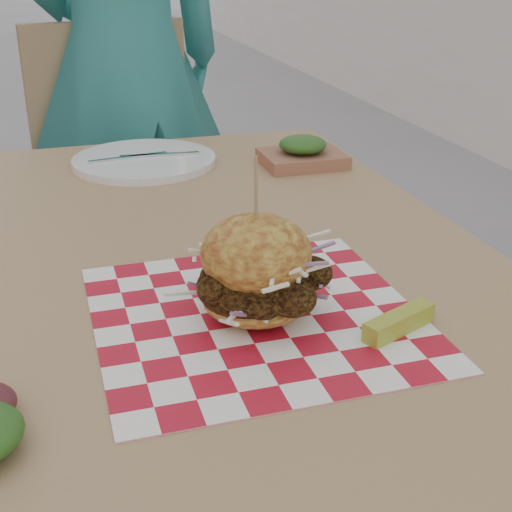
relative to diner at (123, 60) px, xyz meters
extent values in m
imported|color=teal|center=(0.00, 0.00, 0.00)|extent=(0.71, 0.56, 1.70)
cube|color=tan|center=(-0.04, -1.03, -0.12)|extent=(0.80, 1.20, 0.04)
cylinder|color=#333338|center=(0.30, -0.49, -0.50)|extent=(0.05, 0.05, 0.71)
cube|color=tan|center=(-0.04, -0.18, -0.40)|extent=(0.47, 0.47, 0.04)
cube|color=tan|center=(-0.07, 0.02, -0.15)|extent=(0.42, 0.09, 0.50)
cylinder|color=#333338|center=(-0.20, -0.38, -0.64)|extent=(0.03, 0.03, 0.43)
cylinder|color=#333338|center=(0.15, -0.34, -0.64)|extent=(0.03, 0.03, 0.43)
cylinder|color=#333338|center=(-0.24, -0.02, -0.64)|extent=(0.03, 0.03, 0.43)
cylinder|color=#333338|center=(0.11, 0.02, -0.64)|extent=(0.03, 0.03, 0.43)
cube|color=#B51226|center=(-0.02, -1.23, -0.10)|extent=(0.36, 0.36, 0.00)
ellipsoid|color=gold|center=(-0.02, -1.23, -0.08)|extent=(0.12, 0.12, 0.04)
ellipsoid|color=brown|center=(-0.02, -1.23, -0.06)|extent=(0.13, 0.12, 0.07)
ellipsoid|color=gold|center=(-0.02, -1.23, -0.02)|extent=(0.12, 0.12, 0.09)
cylinder|color=tan|center=(-0.02, -1.23, 0.04)|extent=(0.00, 0.00, 0.09)
cube|color=#A8B033|center=(0.12, -1.31, -0.09)|extent=(0.10, 0.06, 0.02)
cylinder|color=white|center=(-0.04, -0.60, -0.10)|extent=(0.27, 0.27, 0.01)
cube|color=silver|center=(-0.07, -0.60, -0.09)|extent=(0.15, 0.03, 0.00)
cube|color=silver|center=(-0.01, -0.60, -0.09)|extent=(0.15, 0.03, 0.00)
cube|color=#945D43|center=(0.24, -0.69, -0.09)|extent=(0.15, 0.12, 0.02)
ellipsoid|color=#1F4413|center=(0.24, -0.69, -0.06)|extent=(0.09, 0.09, 0.03)
camera|label=1|loc=(-0.22, -1.91, 0.29)|focal=50.00mm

